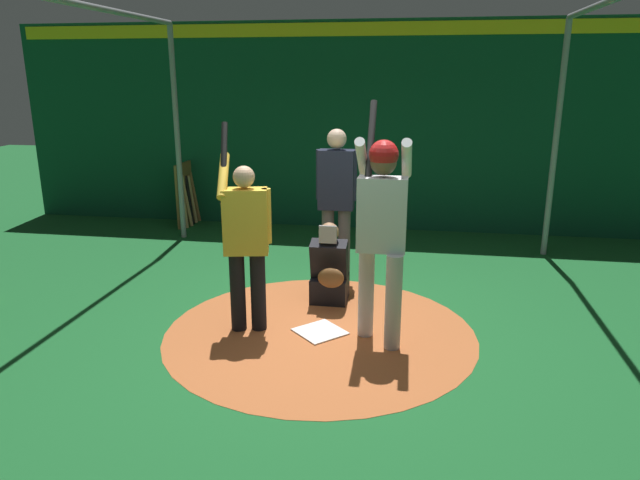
{
  "coord_description": "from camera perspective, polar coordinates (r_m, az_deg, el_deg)",
  "views": [
    {
      "loc": [
        5.14,
        0.87,
        2.44
      ],
      "look_at": [
        0.0,
        0.0,
        0.95
      ],
      "focal_mm": 32.41,
      "sensor_mm": 36.0,
      "label": 1
    }
  ],
  "objects": [
    {
      "name": "dirt_circle",
      "position": [
        5.76,
        0.0,
        -9.1
      ],
      "size": [
        3.05,
        3.05,
        0.01
      ],
      "primitive_type": "cylinder",
      "color": "#B76033",
      "rests_on": "ground"
    },
    {
      "name": "batter",
      "position": [
        5.23,
        6.08,
        1.85
      ],
      "size": [
        0.68,
        0.49,
        2.23
      ],
      "color": "#B3B3B7",
      "rests_on": "ground"
    },
    {
      "name": "baseball_1",
      "position": [
        6.77,
        -6.05,
        -4.89
      ],
      "size": [
        0.07,
        0.07,
        0.07
      ],
      "primitive_type": "sphere",
      "color": "white",
      "rests_on": "dirt_circle"
    },
    {
      "name": "umpire",
      "position": [
        6.92,
        1.62,
        4.32
      ],
      "size": [
        0.23,
        0.49,
        1.85
      ],
      "color": "#4C4C51",
      "rests_on": "ground"
    },
    {
      "name": "home_plate",
      "position": [
        5.75,
        0.0,
        -9.02
      ],
      "size": [
        0.59,
        0.59,
        0.01
      ],
      "primitive_type": "cube",
      "rotation": [
        0.0,
        0.0,
        0.79
      ],
      "color": "white",
      "rests_on": "dirt_circle"
    },
    {
      "name": "visitor",
      "position": [
        5.56,
        -7.36,
        0.26
      ],
      "size": [
        0.55,
        0.55,
        2.01
      ],
      "rotation": [
        0.0,
        0.0,
        0.21
      ],
      "color": "black",
      "rests_on": "ground"
    },
    {
      "name": "ground_plane",
      "position": [
        5.76,
        0.0,
        -9.12
      ],
      "size": [
        27.6,
        27.6,
        0.0
      ],
      "primitive_type": "plane",
      "color": "#195B28"
    },
    {
      "name": "cage_frame",
      "position": [
        5.22,
        0.0,
        13.91
      ],
      "size": [
        6.27,
        5.46,
        3.19
      ],
      "color": "gray",
      "rests_on": "ground"
    },
    {
      "name": "baseball_0",
      "position": [
        6.54,
        0.69,
        -5.56
      ],
      "size": [
        0.07,
        0.07,
        0.07
      ],
      "primitive_type": "sphere",
      "color": "white",
      "rests_on": "dirt_circle"
    },
    {
      "name": "back_wall",
      "position": [
        9.44,
        4.37,
        11.09
      ],
      "size": [
        0.22,
        11.6,
        3.27
      ],
      "color": "#0F472D",
      "rests_on": "ground"
    },
    {
      "name": "catcher",
      "position": [
        6.38,
        0.95,
        -3.14
      ],
      "size": [
        0.58,
        0.4,
        0.92
      ],
      "color": "black",
      "rests_on": "ground"
    },
    {
      "name": "bat_rack",
      "position": [
        10.07,
        -12.76,
        4.39
      ],
      "size": [
        0.94,
        0.19,
        1.05
      ],
      "color": "olive",
      "rests_on": "ground"
    }
  ]
}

